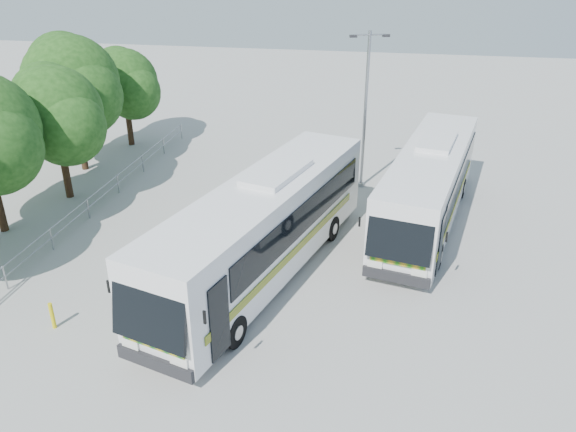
% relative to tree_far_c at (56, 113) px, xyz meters
% --- Properties ---
extents(ground, '(100.00, 100.00, 0.00)m').
position_rel_tree_far_c_xyz_m(ground, '(12.12, -5.10, -4.26)').
color(ground, gray).
rests_on(ground, ground).
extents(kerb_divider, '(0.40, 16.00, 0.15)m').
position_rel_tree_far_c_xyz_m(kerb_divider, '(9.82, -3.10, -4.18)').
color(kerb_divider, '#B2B2AD').
rests_on(kerb_divider, ground).
extents(railing, '(0.06, 22.00, 1.00)m').
position_rel_tree_far_c_xyz_m(railing, '(2.12, -1.10, -3.52)').
color(railing, gray).
rests_on(railing, ground).
extents(tree_far_c, '(4.97, 4.69, 6.49)m').
position_rel_tree_far_c_xyz_m(tree_far_c, '(0.00, 0.00, 0.00)').
color(tree_far_c, '#382314').
rests_on(tree_far_c, ground).
extents(tree_far_d, '(5.62, 5.30, 7.33)m').
position_rel_tree_far_c_xyz_m(tree_far_d, '(-1.19, 3.70, 0.56)').
color(tree_far_d, '#382314').
rests_on(tree_far_d, ground).
extents(tree_far_e, '(4.54, 4.28, 5.92)m').
position_rel_tree_far_c_xyz_m(tree_far_e, '(-0.51, 8.20, -0.37)').
color(tree_far_e, '#382314').
rests_on(tree_far_e, ground).
extents(coach_main, '(6.10, 13.43, 3.67)m').
position_rel_tree_far_c_xyz_m(coach_main, '(11.11, -5.29, -2.25)').
color(coach_main, silver).
rests_on(coach_main, ground).
extents(coach_adjacent, '(4.93, 12.56, 3.42)m').
position_rel_tree_far_c_xyz_m(coach_adjacent, '(17.29, 0.43, -2.38)').
color(coach_adjacent, silver).
rests_on(coach_adjacent, ground).
extents(lamppost, '(1.87, 0.74, 7.80)m').
position_rel_tree_far_c_xyz_m(lamppost, '(14.12, 4.09, 0.05)').
color(lamppost, gray).
rests_on(lamppost, ground).
extents(bollard, '(0.16, 0.16, 0.95)m').
position_rel_tree_far_c_xyz_m(bollard, '(5.08, -9.87, -3.78)').
color(bollard, '#D3BE0C').
rests_on(bollard, ground).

